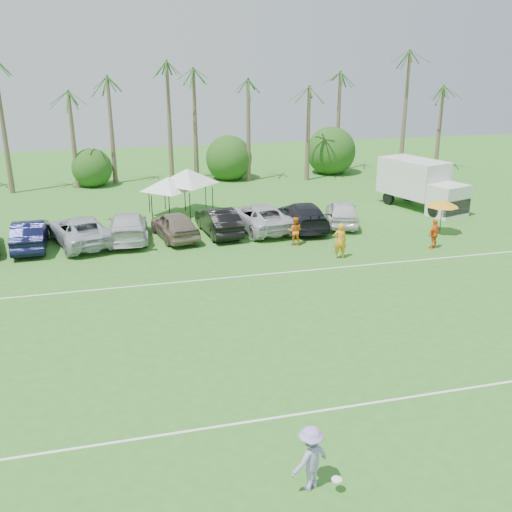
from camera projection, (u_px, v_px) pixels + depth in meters
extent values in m
plane|color=#306D20|center=(297.00, 459.00, 15.83)|extent=(120.00, 120.00, 0.00)
cube|color=white|center=(277.00, 417.00, 17.65)|extent=(80.00, 0.10, 0.01)
cube|color=white|center=(210.00, 279.00, 28.63)|extent=(80.00, 0.10, 0.01)
cone|color=brown|center=(11.00, 130.00, 46.15)|extent=(0.44, 0.44, 10.00)
cone|color=brown|center=(62.00, 122.00, 46.91)|extent=(0.44, 0.44, 11.00)
cone|color=brown|center=(114.00, 139.00, 48.34)|extent=(0.44, 0.44, 8.00)
cone|color=brown|center=(161.00, 131.00, 49.10)|extent=(0.44, 0.44, 9.00)
cone|color=brown|center=(206.00, 124.00, 49.87)|extent=(0.44, 0.44, 10.00)
cone|color=brown|center=(251.00, 117.00, 50.63)|extent=(0.44, 0.44, 11.00)
cone|color=brown|center=(304.00, 133.00, 52.29)|extent=(0.44, 0.44, 8.00)
cone|color=brown|center=(354.00, 126.00, 53.29)|extent=(0.44, 0.44, 9.00)
cone|color=brown|center=(403.00, 119.00, 54.29)|extent=(0.44, 0.44, 10.00)
cone|color=brown|center=(441.00, 112.00, 55.05)|extent=(0.44, 0.44, 11.00)
cylinder|color=brown|center=(93.00, 176.00, 49.88)|extent=(0.30, 0.30, 1.40)
sphere|color=#1A4513|center=(92.00, 164.00, 49.52)|extent=(4.00, 4.00, 4.00)
cylinder|color=brown|center=(227.00, 170.00, 52.67)|extent=(0.30, 0.30, 1.40)
sphere|color=#1A4513|center=(227.00, 158.00, 52.31)|extent=(4.00, 4.00, 4.00)
cylinder|color=brown|center=(329.00, 165.00, 54.99)|extent=(0.30, 0.30, 1.40)
sphere|color=#1A4513|center=(329.00, 154.00, 54.63)|extent=(4.00, 4.00, 4.00)
imported|color=orange|center=(340.00, 241.00, 31.37)|extent=(0.80, 0.59, 2.01)
imported|color=orange|center=(295.00, 231.00, 33.68)|extent=(1.00, 0.90, 1.69)
imported|color=orange|center=(434.00, 234.00, 33.04)|extent=(1.10, 0.79, 1.74)
cube|color=silver|center=(413.00, 177.00, 42.07)|extent=(4.00, 5.42, 2.63)
cube|color=silver|center=(448.00, 200.00, 39.73)|extent=(2.89, 2.55, 2.21)
cube|color=black|center=(457.00, 207.00, 39.20)|extent=(2.40, 1.05, 1.05)
cube|color=#E5590C|center=(425.00, 182.00, 42.90)|extent=(0.54, 1.61, 0.95)
cylinder|color=black|center=(434.00, 211.00, 39.57)|extent=(0.59, 1.00, 0.95)
cylinder|color=black|center=(455.00, 207.00, 40.64)|extent=(0.59, 1.00, 0.95)
cylinder|color=black|center=(389.00, 198.00, 43.11)|extent=(0.59, 1.00, 0.95)
cylinder|color=black|center=(408.00, 195.00, 44.17)|extent=(0.59, 1.00, 0.95)
cylinder|color=black|center=(152.00, 209.00, 38.29)|extent=(0.06, 0.06, 1.85)
cylinder|color=black|center=(190.00, 206.00, 38.89)|extent=(0.06, 0.06, 1.85)
cylinder|color=black|center=(149.00, 200.00, 40.64)|extent=(0.06, 0.06, 1.85)
cylinder|color=black|center=(185.00, 198.00, 41.24)|extent=(0.06, 0.06, 1.85)
pyramid|color=silver|center=(168.00, 177.00, 39.15)|extent=(3.99, 3.99, 0.92)
cylinder|color=black|center=(169.00, 205.00, 38.71)|extent=(0.06, 0.06, 2.14)
cylinder|color=black|center=(213.00, 202.00, 39.41)|extent=(0.06, 0.06, 2.14)
cylinder|color=black|center=(165.00, 195.00, 41.46)|extent=(0.06, 0.06, 2.14)
cylinder|color=black|center=(206.00, 193.00, 42.15)|extent=(0.06, 0.06, 2.14)
pyramid|color=silver|center=(187.00, 169.00, 39.73)|extent=(4.61, 4.61, 1.07)
cylinder|color=black|center=(441.00, 218.00, 35.70)|extent=(0.05, 0.05, 2.00)
cone|color=orange|center=(443.00, 203.00, 35.37)|extent=(2.00, 2.00, 0.45)
imported|color=#A092CF|center=(310.00, 458.00, 14.52)|extent=(1.34, 1.09, 1.81)
cylinder|color=white|center=(337.00, 480.00, 14.49)|extent=(0.27, 0.27, 0.03)
imported|color=black|center=(30.00, 234.00, 33.06)|extent=(1.94, 5.18, 1.69)
imported|color=#B4BABF|center=(80.00, 230.00, 33.79)|extent=(4.37, 6.61, 1.69)
imported|color=silver|center=(128.00, 226.00, 34.66)|extent=(2.63, 5.92, 1.69)
imported|color=#7C6C5A|center=(174.00, 225.00, 34.88)|extent=(2.89, 5.24, 1.69)
imported|color=black|center=(218.00, 221.00, 35.74)|extent=(2.33, 5.29, 1.69)
imported|color=silver|center=(260.00, 217.00, 36.67)|extent=(3.48, 6.36, 1.69)
imported|color=black|center=(303.00, 215.00, 36.98)|extent=(2.65, 5.93, 1.69)
imported|color=silver|center=(342.00, 212.00, 37.75)|extent=(3.41, 5.33, 1.69)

